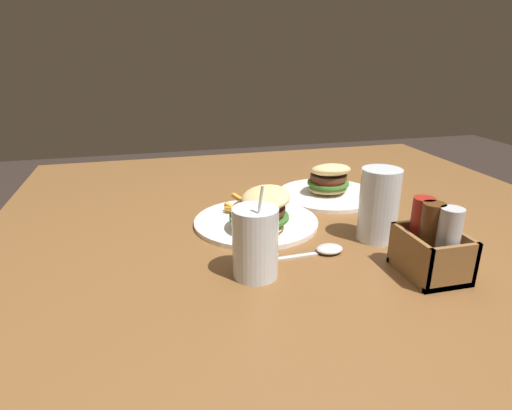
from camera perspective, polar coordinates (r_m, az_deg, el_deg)
The scene contains 7 objects.
dining_table at distance 1.06m, azimuth 4.85°, elevation -5.17°, with size 1.25×1.38×0.77m.
meal_plate_near at distance 0.93m, azimuth 0.35°, elevation -1.34°, with size 0.28×0.28×0.11m.
beer_glass at distance 0.90m, azimuth 16.02°, elevation -0.32°, with size 0.08×0.08×0.15m.
juice_glass at distance 0.73m, azimuth -0.09°, elevation -5.39°, with size 0.08×0.08×0.17m.
spoon at distance 0.84m, azimuth 9.01°, elevation -5.94°, with size 0.04×0.17×0.01m.
meal_plate_far at distance 1.15m, azimuth 9.61°, elevation 2.48°, with size 0.26×0.26×0.10m.
condiment_caddy at distance 0.80m, azimuth 22.34°, elevation -5.10°, with size 0.12×0.10×0.13m.
Camera 1 is at (0.90, -0.32, 1.14)m, focal length 30.00 mm.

